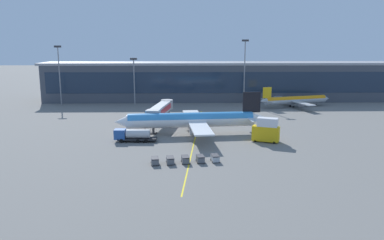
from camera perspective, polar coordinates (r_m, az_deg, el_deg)
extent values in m
plane|color=slate|center=(99.00, 0.21, -2.97)|extent=(700.00, 700.00, 0.00)
cube|color=yellow|center=(100.95, 0.48, -2.68)|extent=(7.43, 79.71, 0.01)
cube|color=#424751|center=(168.06, 4.08, 5.72)|extent=(150.98, 17.72, 15.77)
cube|color=#1E2D42|center=(159.15, 4.39, 5.68)|extent=(146.45, 0.16, 8.83)
cube|color=#99999E|center=(167.42, 4.12, 8.58)|extent=(154.00, 18.07, 1.00)
cylinder|color=white|center=(103.52, -0.18, -0.05)|extent=(35.25, 6.80, 3.83)
cylinder|color=#388CD1|center=(103.45, -0.18, 0.13)|extent=(34.53, 6.59, 3.67)
cone|color=white|center=(103.27, -10.64, -0.28)|extent=(4.12, 3.95, 3.63)
cone|color=white|center=(107.12, 10.01, 0.37)|extent=(4.85, 3.63, 3.25)
cube|color=black|center=(105.82, 9.04, 2.69)|extent=(4.99, 0.78, 5.74)
cube|color=white|center=(102.79, 9.25, 0.04)|extent=(2.52, 6.27, 0.24)
cube|color=white|center=(110.04, 8.20, 0.82)|extent=(2.52, 6.27, 0.24)
cube|color=white|center=(94.76, 1.32, -1.32)|extent=(6.04, 15.08, 0.40)
cube|color=white|center=(112.78, 0.08, 0.76)|extent=(6.04, 15.08, 0.40)
cylinder|color=#939399|center=(97.50, 0.53, -1.77)|extent=(3.12, 2.35, 2.10)
cylinder|color=#939399|center=(110.35, -0.28, -0.20)|extent=(3.12, 2.35, 2.10)
cylinder|color=black|center=(103.73, -7.13, -2.10)|extent=(1.03, 0.48, 1.00)
cylinder|color=slate|center=(103.49, -7.14, -1.54)|extent=(0.20, 0.20, 2.08)
cylinder|color=black|center=(102.85, 1.09, -2.13)|extent=(1.03, 0.48, 1.00)
cylinder|color=slate|center=(102.61, 1.09, -1.56)|extent=(0.20, 0.20, 2.08)
cylinder|color=black|center=(106.18, 0.85, -1.69)|extent=(1.03, 0.48, 1.00)
cylinder|color=slate|center=(105.94, 0.86, -1.14)|extent=(0.20, 0.20, 2.08)
cube|color=#B2B7BC|center=(113.65, -4.80, 1.61)|extent=(6.05, 19.01, 2.80)
cube|color=red|center=(113.64, -4.77, 1.61)|extent=(5.68, 16.07, 1.54)
cube|color=#9EA3A8|center=(104.67, -5.93, 0.74)|extent=(4.08, 3.75, 2.94)
cylinder|color=#4C4C51|center=(105.34, -5.90, -1.05)|extent=(0.70, 0.70, 3.89)
cube|color=#262628|center=(105.75, -5.88, -2.00)|extent=(2.07, 2.07, 0.30)
cylinder|color=gray|center=(122.69, -3.82, 2.36)|extent=(3.90, 3.90, 3.08)
cylinder|color=gray|center=(123.26, -3.80, 0.82)|extent=(1.80, 1.80, 3.89)
cube|color=#232326|center=(97.57, -8.30, -2.85)|extent=(10.08, 2.84, 0.50)
cube|color=#26519E|center=(98.05, -10.87, -2.12)|extent=(2.88, 2.59, 2.50)
cube|color=black|center=(98.19, -11.60, -1.82)|extent=(0.24, 2.30, 1.12)
cylinder|color=#B7BABF|center=(97.20, -8.16, -2.08)|extent=(6.07, 2.41, 2.20)
cylinder|color=black|center=(97.17, -10.65, -3.14)|extent=(1.01, 0.38, 1.00)
cylinder|color=black|center=(99.42, -10.38, -2.80)|extent=(1.01, 0.38, 1.00)
cylinder|color=black|center=(96.45, -8.23, -3.17)|extent=(1.01, 0.38, 1.00)
cylinder|color=black|center=(98.72, -8.02, -2.82)|extent=(1.01, 0.38, 1.00)
cylinder|color=black|center=(96.15, -6.99, -3.18)|extent=(1.01, 0.38, 1.00)
cylinder|color=black|center=(98.43, -6.81, -2.83)|extent=(1.01, 0.38, 1.00)
cube|color=yellow|center=(97.84, 11.12, -2.03)|extent=(7.24, 4.87, 3.80)
cube|color=silver|center=(97.14, 11.38, -0.33)|extent=(5.62, 4.11, 2.20)
cylinder|color=black|center=(97.62, 9.59, -3.16)|extent=(0.65, 0.46, 0.60)
cylinder|color=black|center=(99.77, 9.84, -2.85)|extent=(0.65, 0.46, 0.60)
cylinder|color=black|center=(96.88, 12.35, -3.38)|extent=(0.65, 0.46, 0.60)
cylinder|color=black|center=(99.03, 12.54, -3.06)|extent=(0.65, 0.46, 0.60)
cube|color=#595B60|center=(79.13, -5.64, -6.21)|extent=(1.82, 2.77, 1.10)
cube|color=#333338|center=(78.92, -5.65, -5.73)|extent=(1.85, 2.83, 0.10)
cylinder|color=black|center=(80.26, -6.21, -6.38)|extent=(0.16, 0.37, 0.36)
cylinder|color=black|center=(80.33, -5.14, -6.34)|extent=(0.16, 0.37, 0.36)
cylinder|color=black|center=(78.28, -6.14, -6.85)|extent=(0.16, 0.37, 0.36)
cylinder|color=black|center=(78.35, -5.04, -6.81)|extent=(0.16, 0.37, 0.36)
cube|color=#595B60|center=(79.35, -3.32, -6.13)|extent=(1.82, 2.77, 1.10)
cube|color=#333338|center=(79.14, -3.33, -5.64)|extent=(1.85, 2.83, 0.10)
cylinder|color=black|center=(80.44, -3.92, -6.30)|extent=(0.16, 0.37, 0.36)
cylinder|color=black|center=(80.57, -2.85, -6.26)|extent=(0.16, 0.37, 0.36)
cylinder|color=black|center=(78.47, -3.79, -6.76)|extent=(0.16, 0.37, 0.36)
cylinder|color=black|center=(78.60, -2.69, -6.71)|extent=(0.16, 0.37, 0.36)
cube|color=#595B60|center=(79.69, -1.02, -6.03)|extent=(1.82, 2.77, 1.10)
cube|color=#333338|center=(79.48, -1.02, -5.55)|extent=(1.85, 2.83, 0.10)
cylinder|color=black|center=(80.75, -1.64, -6.21)|extent=(0.16, 0.37, 0.36)
cylinder|color=black|center=(80.93, -0.58, -6.16)|extent=(0.16, 0.37, 0.36)
cylinder|color=black|center=(78.78, -1.46, -6.66)|extent=(0.16, 0.37, 0.36)
cylinder|color=black|center=(78.98, -0.37, -6.61)|extent=(0.16, 0.37, 0.36)
cube|color=#595B60|center=(80.16, 1.26, -5.93)|extent=(1.82, 2.77, 1.10)
cube|color=#333338|center=(79.95, 1.27, -5.45)|extent=(1.85, 2.83, 0.10)
cylinder|color=black|center=(81.18, 0.61, -6.10)|extent=(0.16, 0.37, 0.36)
cylinder|color=black|center=(81.43, 1.66, -6.05)|extent=(0.16, 0.37, 0.36)
cylinder|color=black|center=(79.23, 0.85, -6.55)|extent=(0.16, 0.37, 0.36)
cylinder|color=black|center=(79.48, 1.93, -6.50)|extent=(0.16, 0.37, 0.36)
cube|color=#B2B7BC|center=(80.75, 3.51, -5.81)|extent=(1.82, 2.77, 1.10)
cube|color=#333338|center=(80.54, 3.52, -5.34)|extent=(1.85, 2.83, 0.10)
cylinder|color=black|center=(81.74, 2.84, -5.99)|extent=(0.16, 0.37, 0.36)
cylinder|color=black|center=(82.04, 3.87, -5.94)|extent=(0.16, 0.37, 0.36)
cylinder|color=black|center=(79.80, 3.14, -6.44)|extent=(0.16, 0.37, 0.36)
cylinder|color=black|center=(80.11, 4.19, -6.38)|extent=(0.16, 0.37, 0.36)
cylinder|color=#B2B7BC|center=(154.42, 15.46, 2.92)|extent=(26.41, 10.14, 2.77)
cylinder|color=orange|center=(154.39, 15.47, 3.01)|extent=(25.86, 9.89, 2.66)
cone|color=#B2B7BC|center=(162.64, 19.70, 3.08)|extent=(3.40, 3.30, 2.63)
cone|color=#B2B7BC|center=(147.03, 10.73, 2.83)|extent=(3.85, 3.19, 2.35)
cube|color=gold|center=(147.36, 11.33, 4.08)|extent=(3.53, 1.25, 4.16)
cube|color=#B2B7BC|center=(150.41, 10.94, 3.07)|extent=(2.57, 4.64, 0.17)
cube|color=#B2B7BC|center=(145.63, 11.98, 2.76)|extent=(2.57, 4.64, 0.17)
cube|color=#B2B7BC|center=(159.74, 13.78, 3.21)|extent=(6.34, 11.70, 0.28)
cube|color=#B2B7BC|center=(148.13, 16.58, 2.43)|extent=(6.34, 11.70, 0.28)
cylinder|color=#939399|center=(158.55, 14.36, 2.76)|extent=(2.47, 2.06, 1.52)
cylinder|color=#939399|center=(150.31, 16.35, 2.19)|extent=(2.47, 2.06, 1.52)
cylinder|color=black|center=(160.20, 18.30, 2.16)|extent=(0.74, 0.46, 0.69)
cylinder|color=slate|center=(160.09, 18.32, 2.41)|extent=(0.14, 0.14, 1.42)
cylinder|color=black|center=(154.96, 14.67, 2.07)|extent=(0.74, 0.46, 0.69)
cylinder|color=slate|center=(154.85, 14.68, 2.33)|extent=(0.14, 0.14, 1.42)
cylinder|color=black|center=(152.89, 15.16, 1.92)|extent=(0.74, 0.46, 0.69)
cylinder|color=slate|center=(152.78, 15.17, 2.19)|extent=(0.14, 0.14, 1.42)
cylinder|color=gray|center=(156.97, 7.96, 7.03)|extent=(0.44, 0.44, 25.60)
cube|color=#333338|center=(156.52, 8.10, 11.86)|extent=(2.80, 0.50, 0.80)
cylinder|color=gray|center=(162.92, -19.44, 6.23)|extent=(0.44, 0.44, 23.22)
cube|color=#333338|center=(162.39, -19.72, 10.45)|extent=(2.80, 0.50, 0.80)
cylinder|color=gray|center=(156.51, -8.75, 5.66)|extent=(0.44, 0.44, 18.30)
cube|color=#333338|center=(155.85, -8.86, 9.15)|extent=(2.80, 0.50, 0.80)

